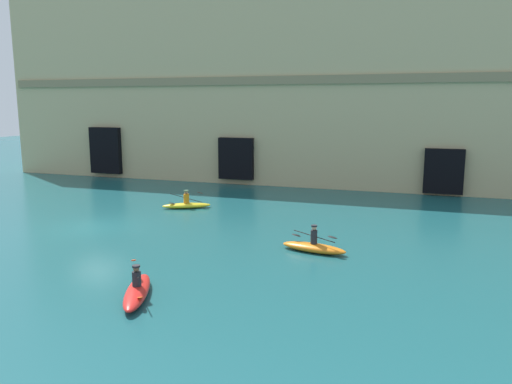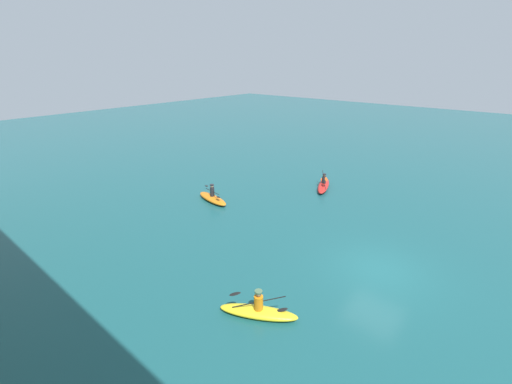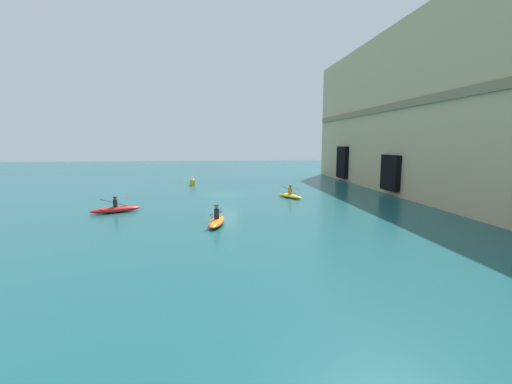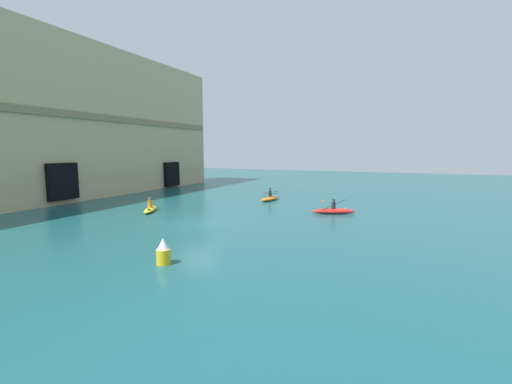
{
  "view_description": "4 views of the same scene",
  "coord_description": "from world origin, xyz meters",
  "px_view_note": "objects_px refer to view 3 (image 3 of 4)",
  "views": [
    {
      "loc": [
        15.82,
        -20.96,
        6.29
      ],
      "look_at": [
        8.27,
        1.24,
        2.11
      ],
      "focal_mm": 35.0,
      "sensor_mm": 36.0,
      "label": 1
    },
    {
      "loc": [
        -4.11,
        13.47,
        8.78
      ],
      "look_at": [
        6.78,
        0.52,
        2.2
      ],
      "focal_mm": 24.0,
      "sensor_mm": 36.0,
      "label": 2
    },
    {
      "loc": [
        31.12,
        -0.69,
        4.76
      ],
      "look_at": [
        8.29,
        2.03,
        1.43
      ],
      "focal_mm": 24.0,
      "sensor_mm": 36.0,
      "label": 3
    },
    {
      "loc": [
        -18.42,
        -12.49,
        4.78
      ],
      "look_at": [
        8.41,
        -0.59,
        1.17
      ],
      "focal_mm": 24.0,
      "sensor_mm": 36.0,
      "label": 4
    }
  ],
  "objects_px": {
    "marker_buoy": "(192,181)",
    "kayak_yellow": "(290,195)",
    "kayak_orange": "(217,221)",
    "kayak_red": "(116,209)"
  },
  "relations": [
    {
      "from": "kayak_yellow",
      "to": "marker_buoy",
      "type": "distance_m",
      "value": 13.11
    },
    {
      "from": "kayak_orange",
      "to": "kayak_red",
      "type": "height_order",
      "value": "kayak_orange"
    },
    {
      "from": "marker_buoy",
      "to": "kayak_yellow",
      "type": "bearing_deg",
      "value": 43.39
    },
    {
      "from": "kayak_yellow",
      "to": "kayak_orange",
      "type": "bearing_deg",
      "value": -62.66
    },
    {
      "from": "kayak_orange",
      "to": "kayak_yellow",
      "type": "relative_size",
      "value": 1.03
    },
    {
      "from": "kayak_orange",
      "to": "kayak_yellow",
      "type": "xyz_separation_m",
      "value": [
        -9.25,
        6.4,
        -0.01
      ]
    },
    {
      "from": "kayak_red",
      "to": "marker_buoy",
      "type": "relative_size",
      "value": 2.92
    },
    {
      "from": "kayak_yellow",
      "to": "marker_buoy",
      "type": "relative_size",
      "value": 2.58
    },
    {
      "from": "kayak_red",
      "to": "marker_buoy",
      "type": "xyz_separation_m",
      "value": [
        -14.39,
        4.27,
        0.28
      ]
    },
    {
      "from": "kayak_orange",
      "to": "marker_buoy",
      "type": "bearing_deg",
      "value": -161.77
    }
  ]
}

